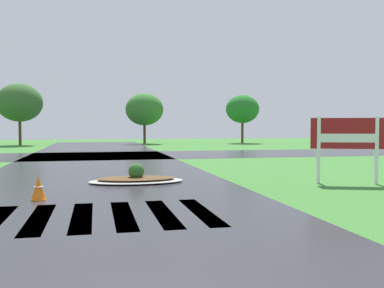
{
  "coord_description": "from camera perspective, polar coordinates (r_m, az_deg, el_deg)",
  "views": [
    {
      "loc": [
        -0.15,
        -3.93,
        2.01
      ],
      "look_at": [
        3.3,
        11.61,
        1.33
      ],
      "focal_mm": 40.89,
      "sensor_mm": 36.0,
      "label": 1
    }
  ],
  "objects": [
    {
      "name": "asphalt_roadway",
      "position": [
        14.08,
        -11.85,
        -5.81
      ],
      "size": [
        9.12,
        80.0,
        0.01
      ],
      "primitive_type": "cube",
      "color": "#2B2B30",
      "rests_on": "ground"
    },
    {
      "name": "background_treeline",
      "position": [
        47.25,
        -14.68,
        4.85
      ],
      "size": [
        38.41,
        6.27,
        6.25
      ],
      "color": "#4C3823",
      "rests_on": "ground"
    },
    {
      "name": "crosswalk_stripes",
      "position": [
        10.04,
        -11.57,
        -9.15
      ],
      "size": [
        4.95,
        3.34,
        0.01
      ],
      "color": "white",
      "rests_on": "ground"
    },
    {
      "name": "traffic_cone",
      "position": [
        12.56,
        -19.4,
        -5.48
      ],
      "size": [
        0.41,
        0.41,
        0.64
      ],
      "color": "orange",
      "rests_on": "ground"
    },
    {
      "name": "asphalt_cross_road",
      "position": [
        29.62,
        -12.2,
        -1.5
      ],
      "size": [
        90.0,
        8.21,
        0.01
      ],
      "primitive_type": "cube",
      "color": "#2B2B30",
      "rests_on": "ground"
    },
    {
      "name": "median_island",
      "position": [
        15.54,
        -7.27,
        -4.52
      ],
      "size": [
        3.32,
        1.83,
        0.68
      ],
      "color": "#9E9B93",
      "rests_on": "ground"
    },
    {
      "name": "estate_billboard",
      "position": [
        15.9,
        19.6,
        0.8
      ],
      "size": [
        2.34,
        0.91,
        2.32
      ],
      "rotation": [
        0.0,
        0.0,
        2.79
      ],
      "color": "white",
      "rests_on": "ground"
    }
  ]
}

